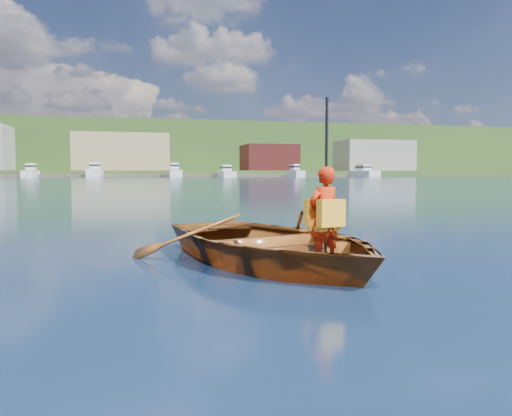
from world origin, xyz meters
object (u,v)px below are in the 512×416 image
(marina_yachts, at_px, (143,172))
(child_paddler, at_px, (324,215))
(rowboat, at_px, (269,243))
(dock, at_px, (100,176))

(marina_yachts, bearing_deg, child_paddler, -89.82)
(rowboat, distance_m, child_paddler, 1.00)
(child_paddler, bearing_deg, dock, 94.93)
(child_paddler, bearing_deg, rowboat, 117.79)
(marina_yachts, bearing_deg, dock, 159.19)
(child_paddler, height_order, dock, child_paddler)
(dock, relative_size, marina_yachts, 1.08)
(child_paddler, xyz_separation_m, dock, (-12.76, 147.84, -0.27))
(rowboat, height_order, child_paddler, child_paddler)
(dock, distance_m, marina_yachts, 13.21)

